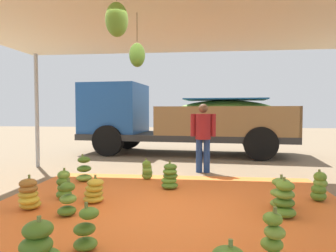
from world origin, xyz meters
The scene contains 17 objects.
ground_plane centered at (0.00, 3.00, 0.00)m, with size 40.00×40.00×0.00m, color #7F6B51.
tarp_orange centered at (0.00, 0.00, 0.01)m, with size 5.49×5.09×0.01m, color orange.
tent_canopy centered at (-0.01, -0.09, 2.90)m, with size 8.00×7.00×2.99m.
banana_bunch_0 centered at (-1.37, -0.28, 0.22)m, with size 0.33×0.33×0.52m.
banana_bunch_4 centered at (-0.67, 2.09, 0.20)m, with size 0.32×0.32×0.45m.
banana_bunch_5 centered at (1.67, 0.40, 0.21)m, with size 0.46×0.46×0.51m.
banana_bunch_6 centered at (1.17, -1.37, 0.24)m, with size 0.31×0.31×0.55m.
banana_bunch_7 centered at (-0.11, 1.38, 0.23)m, with size 0.41×0.45×0.52m.
banana_bunch_8 centered at (2.37, 0.85, 0.23)m, with size 0.31×0.30×0.51m.
banana_bunch_9 centered at (-1.78, 0.51, 0.23)m, with size 0.33×0.33×0.51m.
banana_bunch_10 centered at (-0.71, -1.28, 0.22)m, with size 0.33×0.32×0.51m.
banana_bunch_11 centered at (-2.04, -0.10, 0.23)m, with size 0.43×0.47×0.52m.
banana_bunch_12 centered at (1.61, 0.01, 0.24)m, with size 0.39×0.41×0.55m.
banana_bunch_13 centered at (-1.21, 0.36, 0.19)m, with size 0.43×0.43×0.44m.
banana_bunch_14 centered at (-1.94, 1.79, 0.24)m, with size 0.37×0.38×0.56m.
cargo_truck_main centered at (-0.34, 6.18, 1.22)m, with size 7.16×2.81×2.40m.
worker_0 centered at (0.51, 3.01, 0.95)m, with size 0.60×0.36×1.63m.
Camera 1 is at (0.49, -4.32, 1.46)m, focal length 33.09 mm.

